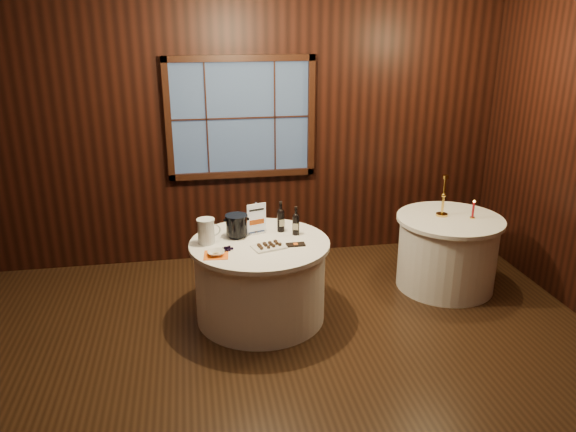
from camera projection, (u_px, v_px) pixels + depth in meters
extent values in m
plane|color=black|center=(278.00, 379.00, 4.43)|extent=(6.00, 6.00, 0.00)
cube|color=black|center=(241.00, 131.00, 6.24)|extent=(6.00, 0.02, 3.00)
cube|color=#364971|center=(241.00, 118.00, 6.17)|extent=(1.50, 0.01, 1.20)
cylinder|color=white|center=(260.00, 282.00, 5.24)|extent=(1.20, 1.20, 0.73)
cylinder|color=white|center=(260.00, 244.00, 5.11)|extent=(1.28, 1.28, 0.04)
cylinder|color=white|center=(447.00, 254.00, 5.85)|extent=(1.00, 1.00, 0.73)
cylinder|color=white|center=(450.00, 219.00, 5.72)|extent=(1.08, 1.08, 0.04)
cube|color=silver|center=(256.00, 232.00, 5.30)|extent=(0.18, 0.13, 0.02)
cube|color=silver|center=(256.00, 217.00, 5.25)|extent=(0.02, 0.02, 0.29)
cube|color=white|center=(256.00, 217.00, 5.24)|extent=(0.18, 0.06, 0.27)
cylinder|color=black|center=(281.00, 222.00, 5.32)|extent=(0.07, 0.07, 0.19)
sphere|color=black|center=(281.00, 212.00, 5.28)|extent=(0.07, 0.07, 0.07)
cylinder|color=black|center=(281.00, 207.00, 5.27)|extent=(0.03, 0.03, 0.09)
cylinder|color=black|center=(281.00, 203.00, 5.25)|extent=(0.03, 0.03, 0.02)
cube|color=beige|center=(281.00, 223.00, 5.28)|extent=(0.05, 0.01, 0.07)
cylinder|color=black|center=(296.00, 226.00, 5.24)|extent=(0.07, 0.07, 0.18)
sphere|color=black|center=(296.00, 217.00, 5.21)|extent=(0.07, 0.07, 0.07)
cylinder|color=black|center=(296.00, 212.00, 5.20)|extent=(0.02, 0.02, 0.08)
cylinder|color=black|center=(296.00, 208.00, 5.18)|extent=(0.03, 0.03, 0.02)
cube|color=beige|center=(296.00, 227.00, 5.21)|extent=(0.05, 0.02, 0.06)
cylinder|color=black|center=(237.00, 235.00, 5.21)|extent=(0.15, 0.15, 0.03)
cylinder|color=black|center=(237.00, 226.00, 5.18)|extent=(0.20, 0.20, 0.17)
cylinder|color=black|center=(236.00, 216.00, 5.15)|extent=(0.21, 0.21, 0.02)
cube|color=white|center=(269.00, 247.00, 4.97)|extent=(0.33, 0.26, 0.02)
cube|color=black|center=(296.00, 245.00, 5.02)|extent=(0.17, 0.09, 0.01)
cylinder|color=#3A2C15|center=(220.00, 249.00, 4.89)|extent=(0.07, 0.03, 0.03)
cylinder|color=silver|center=(206.00, 232.00, 5.03)|extent=(0.15, 0.15, 0.22)
cylinder|color=silver|center=(205.00, 220.00, 4.99)|extent=(0.16, 0.16, 0.01)
torus|color=silver|center=(215.00, 230.00, 5.04)|extent=(0.11, 0.02, 0.11)
cube|color=orange|center=(216.00, 255.00, 4.81)|extent=(0.23, 0.23, 0.00)
imported|color=white|center=(216.00, 253.00, 4.81)|extent=(0.15, 0.15, 0.04)
cylinder|color=gold|center=(442.00, 215.00, 5.76)|extent=(0.12, 0.12, 0.02)
cylinder|color=gold|center=(444.00, 196.00, 5.70)|extent=(0.03, 0.03, 0.38)
cylinder|color=gold|center=(446.00, 177.00, 5.63)|extent=(0.06, 0.06, 0.03)
cylinder|color=gold|center=(472.00, 218.00, 5.69)|extent=(0.05, 0.05, 0.01)
cylinder|color=#A70C16|center=(473.00, 210.00, 5.66)|extent=(0.02, 0.02, 0.16)
sphere|color=#FFB23F|center=(474.00, 201.00, 5.63)|extent=(0.02, 0.02, 0.02)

